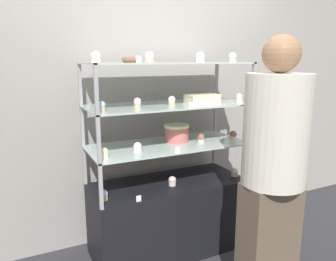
{
  "coord_description": "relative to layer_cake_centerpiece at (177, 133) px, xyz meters",
  "views": [
    {
      "loc": [
        -1.09,
        -2.26,
        1.58
      ],
      "look_at": [
        0.0,
        0.0,
        1.03
      ],
      "focal_mm": 35.0,
      "sensor_mm": 36.0,
      "label": 1
    }
  ],
  "objects": [
    {
      "name": "ground_plane",
      "position": [
        -0.1,
        -0.05,
        -0.99
      ],
      "size": [
        20.0,
        20.0,
        0.0
      ],
      "primitive_type": "plane",
      "color": "#2D2D33"
    },
    {
      "name": "back_wall",
      "position": [
        -0.1,
        0.36,
        0.31
      ],
      "size": [
        8.0,
        0.05,
        2.6
      ],
      "color": "gray",
      "rests_on": "ground_plane"
    },
    {
      "name": "display_base",
      "position": [
        -0.1,
        -0.05,
        -0.69
      ],
      "size": [
        1.25,
        0.53,
        0.6
      ],
      "color": "black",
      "rests_on": "ground_plane"
    },
    {
      "name": "display_riser_lower",
      "position": [
        -0.1,
        -0.05,
        -0.09
      ],
      "size": [
        1.25,
        0.53,
        0.32
      ],
      "color": "#99999E",
      "rests_on": "display_base"
    },
    {
      "name": "display_riser_middle",
      "position": [
        -0.1,
        -0.05,
        0.23
      ],
      "size": [
        1.25,
        0.53,
        0.32
      ],
      "color": "#99999E",
      "rests_on": "display_riser_lower"
    },
    {
      "name": "display_riser_upper",
      "position": [
        -0.1,
        -0.05,
        0.55
      ],
      "size": [
        1.25,
        0.53,
        0.32
      ],
      "color": "#99999E",
      "rests_on": "display_riser_middle"
    },
    {
      "name": "layer_cake_centerpiece",
      "position": [
        0.0,
        0.0,
        0.0
      ],
      "size": [
        0.2,
        0.2,
        0.14
      ],
      "color": "#C66660",
      "rests_on": "display_riser_lower"
    },
    {
      "name": "sheet_cake_frosted",
      "position": [
        0.18,
        -0.1,
        0.28
      ],
      "size": [
        0.26,
        0.15,
        0.07
      ],
      "color": "beige",
      "rests_on": "display_riser_middle"
    },
    {
      "name": "cupcake_0",
      "position": [
        -0.66,
        -0.16,
        -0.35
      ],
      "size": [
        0.06,
        0.06,
        0.08
      ],
      "color": "#CCB28C",
      "rests_on": "display_base"
    },
    {
      "name": "cupcake_1",
      "position": [
        -0.11,
        -0.13,
        -0.35
      ],
      "size": [
        0.06,
        0.06,
        0.08
      ],
      "color": "beige",
      "rests_on": "display_base"
    },
    {
      "name": "cupcake_2",
      "position": [
        0.47,
        -0.17,
        -0.35
      ],
      "size": [
        0.06,
        0.06,
        0.08
      ],
      "color": "#CCB28C",
      "rests_on": "display_base"
    },
    {
      "name": "price_tag_0",
      "position": [
        -0.45,
        -0.3,
        -0.37
      ],
      "size": [
        0.04,
        0.0,
        0.04
      ],
      "color": "white",
      "rests_on": "display_base"
    },
    {
      "name": "cupcake_3",
      "position": [
        -0.65,
        -0.19,
        -0.04
      ],
      "size": [
        0.06,
        0.06,
        0.07
      ],
      "color": "white",
      "rests_on": "display_riser_lower"
    },
    {
      "name": "cupcake_4",
      "position": [
        -0.39,
        -0.14,
        -0.04
      ],
      "size": [
        0.06,
        0.06,
        0.07
      ],
      "color": "white",
      "rests_on": "display_riser_lower"
    },
    {
      "name": "cupcake_5",
      "position": [
        0.17,
        -0.1,
        -0.04
      ],
      "size": [
        0.06,
        0.06,
        0.07
      ],
      "color": "beige",
      "rests_on": "display_riser_lower"
    },
    {
      "name": "cupcake_6",
      "position": [
        0.47,
        -0.13,
        -0.04
      ],
      "size": [
        0.06,
        0.06,
        0.07
      ],
      "color": "white",
      "rests_on": "display_riser_lower"
    },
    {
      "name": "price_tag_1",
      "position": [
        -0.15,
        -0.3,
        -0.05
      ],
      "size": [
        0.04,
        0.0,
        0.04
      ],
      "color": "white",
      "rests_on": "display_riser_lower"
    },
    {
      "name": "cupcake_7",
      "position": [
        -0.66,
        -0.18,
        0.28
      ],
      "size": [
        0.05,
        0.05,
        0.07
      ],
      "color": "#CCB28C",
      "rests_on": "display_riser_middle"
    },
    {
      "name": "cupcake_8",
      "position": [
        -0.37,
        -0.11,
        0.28
      ],
      "size": [
        0.05,
        0.05,
        0.07
      ],
      "color": "#CCB28C",
      "rests_on": "display_riser_middle"
    },
    {
      "name": "cupcake_9",
      "position": [
        -0.11,
        -0.12,
        0.28
      ],
      "size": [
        0.05,
        0.05,
        0.07
      ],
      "color": "#CCB28C",
      "rests_on": "display_riser_middle"
    },
    {
      "name": "cupcake_10",
      "position": [
        0.48,
        -0.18,
        0.28
      ],
      "size": [
        0.05,
        0.05,
        0.07
      ],
      "color": "white",
      "rests_on": "display_riser_middle"
    },
    {
      "name": "price_tag_2",
      "position": [
        -0.04,
        -0.3,
        0.27
      ],
      "size": [
        0.04,
        0.0,
        0.04
      ],
      "color": "white",
      "rests_on": "display_riser_middle"
    },
    {
      "name": "cupcake_11",
      "position": [
        -0.66,
        -0.1,
        0.6
      ],
      "size": [
        0.07,
        0.07,
        0.08
      ],
      "color": "white",
      "rests_on": "display_riser_upper"
    },
    {
      "name": "cupcake_12",
      "position": [
        -0.29,
        -0.13,
        0.6
      ],
      "size": [
        0.07,
        0.07,
        0.08
      ],
      "color": "#CCB28C",
      "rests_on": "display_riser_upper"
    },
    {
      "name": "cupcake_13",
      "position": [
        0.09,
        -0.2,
        0.6
      ],
      "size": [
        0.07,
        0.07,
        0.08
      ],
      "color": "white",
      "rests_on": "display_riser_upper"
    },
    {
      "name": "cupcake_14",
      "position": [
        0.45,
        -0.1,
        0.6
      ],
      "size": [
        0.07,
        0.07,
        0.08
      ],
      "color": "#CCB28C",
      "rests_on": "display_riser_upper"
    },
    {
      "name": "price_tag_3",
      "position": [
        -0.43,
        -0.3,
        0.59
      ],
      "size": [
        0.04,
        0.0,
        0.04
      ],
      "color": "white",
      "rests_on": "display_riser_upper"
    },
    {
      "name": "donut_glazed",
      "position": [
        -0.39,
        -0.04,
        0.59
      ],
      "size": [
        0.14,
        0.14,
        0.04
      ],
      "color": "brown",
      "rests_on": "display_riser_upper"
    },
    {
      "name": "customer_figure",
      "position": [
        0.27,
        -0.82,
        -0.07
      ],
      "size": [
        0.4,
        0.4,
        1.72
      ],
      "color": "brown",
      "rests_on": "ground_plane"
    }
  ]
}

